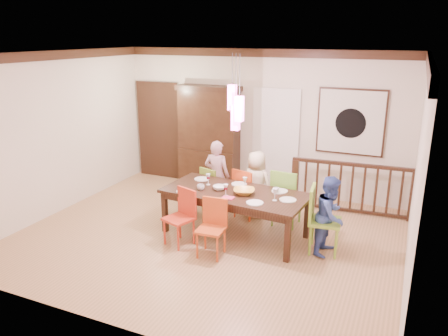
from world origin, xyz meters
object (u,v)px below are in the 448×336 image
at_px(chair_far_left, 214,186).
at_px(person_far_left, 217,176).
at_px(balustrade, 352,187).
at_px(chair_end_right, 325,216).
at_px(china_hutch, 209,137).
at_px(dining_table, 235,196).
at_px(person_far_mid, 256,184).
at_px(person_end_right, 331,215).

bearing_deg(chair_far_left, person_far_left, -93.15).
bearing_deg(balustrade, person_far_left, -163.69).
distance_m(chair_end_right, person_far_left, 2.35).
bearing_deg(chair_far_left, chair_end_right, 177.91).
bearing_deg(balustrade, china_hutch, 170.06).
xyz_separation_m(balustrade, person_far_left, (-2.32, -0.83, 0.17)).
bearing_deg(person_far_left, dining_table, 127.83).
xyz_separation_m(balustrade, person_far_mid, (-1.55, -0.83, 0.11)).
bearing_deg(balustrade, person_end_right, -95.81).
xyz_separation_m(china_hutch, person_far_mid, (1.50, -1.18, -0.48)).
xyz_separation_m(chair_far_left, person_far_left, (0.02, 0.06, 0.18)).
bearing_deg(person_far_left, china_hutch, -60.35).
bearing_deg(dining_table, china_hutch, 129.87).
distance_m(china_hutch, person_far_left, 1.45).
distance_m(dining_table, china_hutch, 2.54).
relative_size(chair_far_left, person_far_mid, 0.70).
bearing_deg(person_end_right, chair_far_left, 80.80).
relative_size(balustrade, person_far_left, 1.66).
height_order(person_far_mid, person_end_right, person_far_mid).
bearing_deg(person_far_mid, dining_table, 98.53).
height_order(balustrade, person_far_left, person_far_left).
relative_size(china_hutch, balustrade, 0.98).
bearing_deg(chair_end_right, chair_far_left, 63.24).
xyz_separation_m(chair_far_left, china_hutch, (-0.70, 1.24, 0.60)).
bearing_deg(china_hutch, person_far_mid, -38.17).
xyz_separation_m(dining_table, chair_far_left, (-0.74, 0.80, -0.19)).
relative_size(chair_far_left, person_end_right, 0.71).
relative_size(dining_table, balustrade, 1.08).
distance_m(chair_end_right, person_far_mid, 1.66).
height_order(dining_table, person_far_mid, person_far_mid).
height_order(china_hutch, person_end_right, china_hutch).
relative_size(dining_table, china_hutch, 1.11).
height_order(balustrade, person_far_mid, person_far_mid).
xyz_separation_m(chair_far_left, person_end_right, (2.28, -0.81, 0.12)).
bearing_deg(person_far_left, chair_end_right, 156.30).
bearing_deg(china_hutch, dining_table, -54.84).
bearing_deg(person_far_mid, chair_end_right, 160.00).
distance_m(dining_table, balustrade, 2.34).
height_order(chair_far_left, chair_end_right, chair_end_right).
relative_size(dining_table, person_end_right, 1.99).
xyz_separation_m(chair_far_left, person_far_mid, (0.80, 0.07, 0.12)).
bearing_deg(chair_far_left, china_hutch, -42.57).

